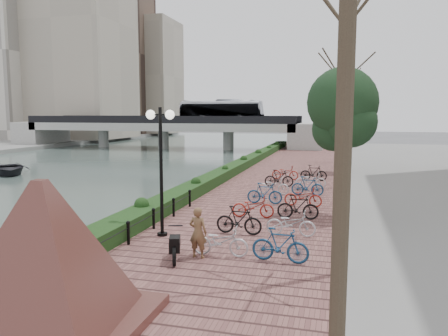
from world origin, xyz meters
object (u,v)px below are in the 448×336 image
(pedestrian, at_px, (198,232))
(motorcycle, at_px, (175,244))
(granite_monument, at_px, (43,256))
(boat, at_px, (9,169))
(lamppost, at_px, (161,143))

(pedestrian, bearing_deg, motorcycle, 31.67)
(pedestrian, bearing_deg, granite_monument, 79.79)
(motorcycle, relative_size, boat, 0.31)
(granite_monument, distance_m, pedestrian, 5.23)
(lamppost, height_order, motorcycle, lamppost)
(motorcycle, height_order, boat, motorcycle)
(motorcycle, bearing_deg, granite_monument, -119.70)
(boat, bearing_deg, lamppost, -80.72)
(motorcycle, distance_m, pedestrian, 0.75)
(granite_monument, distance_m, motorcycle, 4.87)
(boat, bearing_deg, granite_monument, -91.14)
(granite_monument, relative_size, motorcycle, 4.06)
(motorcycle, xyz_separation_m, pedestrian, (0.61, 0.29, 0.32))
(lamppost, relative_size, boat, 0.98)
(lamppost, bearing_deg, pedestrian, -44.35)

